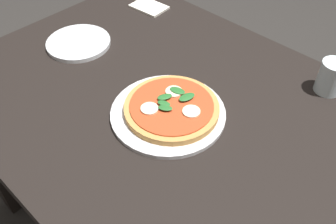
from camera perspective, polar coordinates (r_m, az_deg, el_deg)
The scene contains 6 objects.
dining_table at distance 1.10m, azimuth 0.59°, elevation -2.28°, with size 1.28×0.91×0.71m.
serving_tray at distance 0.99m, azimuth 0.00°, elevation -0.16°, with size 0.31×0.31×0.01m, color silver.
pizza at distance 0.98m, azimuth 0.55°, elevation 0.71°, with size 0.25×0.25×0.03m.
plate_white at distance 1.28m, azimuth -13.50°, elevation 10.23°, with size 0.21×0.21×0.01m, color white.
napkin at distance 1.46m, azimuth -2.92°, elevation 15.75°, with size 0.13×0.09×0.01m, color white.
glass_cup at distance 1.13m, azimuth 23.64°, elevation 4.90°, with size 0.07×0.07×0.10m, color silver.
Camera 1 is at (0.51, -0.55, 1.41)m, focal length 39.92 mm.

